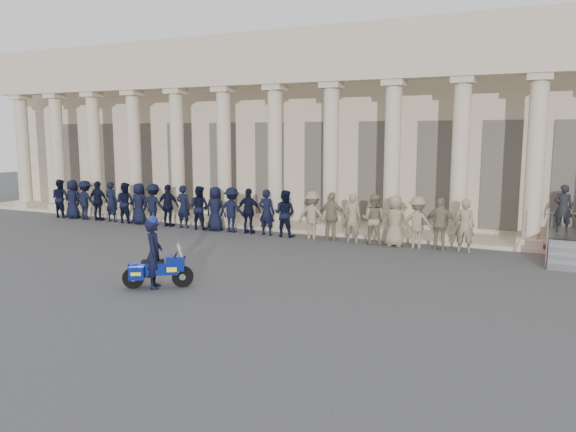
{
  "coord_description": "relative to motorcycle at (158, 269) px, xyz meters",
  "views": [
    {
      "loc": [
        9.75,
        -13.92,
        4.21
      ],
      "look_at": [
        2.12,
        2.13,
        1.6
      ],
      "focal_mm": 35.0,
      "sensor_mm": 36.0,
      "label": 1
    }
  ],
  "objects": [
    {
      "name": "ground",
      "position": [
        -0.07,
        1.86,
        -0.54
      ],
      "size": [
        90.0,
        90.0,
        0.0
      ],
      "primitive_type": "plane",
      "color": "#404042",
      "rests_on": "ground"
    },
    {
      "name": "motorcycle",
      "position": [
        0.0,
        0.0,
        0.0
      ],
      "size": [
        1.71,
        1.29,
        1.24
      ],
      "rotation": [
        0.0,
        0.0,
        0.54
      ],
      "color": "black",
      "rests_on": "ground"
    },
    {
      "name": "rider",
      "position": [
        -0.09,
        -0.06,
        0.45
      ],
      "size": [
        0.75,
        0.83,
        2.0
      ],
      "rotation": [
        0.0,
        0.0,
        2.12
      ],
      "color": "black",
      "rests_on": "ground"
    },
    {
      "name": "building",
      "position": [
        -0.07,
        16.6,
        3.99
      ],
      "size": [
        40.0,
        12.5,
        9.0
      ],
      "color": "#BFAD8F",
      "rests_on": "ground"
    },
    {
      "name": "officer_rank",
      "position": [
        -3.26,
        8.47,
        0.43
      ],
      "size": [
        20.58,
        0.73,
        1.93
      ],
      "color": "black",
      "rests_on": "ground"
    }
  ]
}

